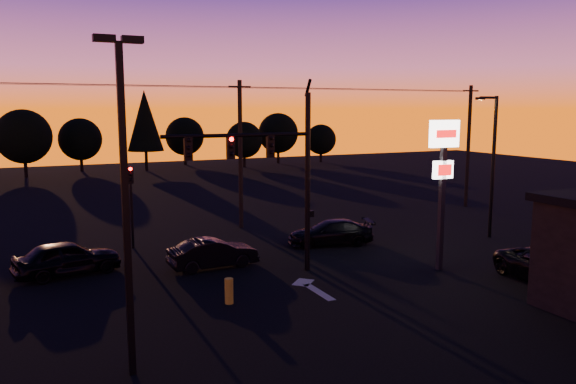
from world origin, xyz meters
The scene contains 22 objects.
ground centered at (0.00, 0.00, 0.00)m, with size 120.00×120.00×0.00m, color black.
lane_arrow centered at (0.50, 1.67, 0.01)m, with size 1.20×3.10×0.01m.
traffic_signal_mast centered at (-0.10, 3.99, 4.94)m, with size 6.79×0.52×8.58m.
secondary_signal centered at (-5.00, 11.49, 2.86)m, with size 0.30×0.31×4.35m.
parking_lot_light centered at (-7.50, -3.00, 5.27)m, with size 1.25×0.30×9.14m.
pylon_sign centered at (7.00, 1.50, 4.91)m, with size 1.50×0.28×6.80m.
streetlight centered at (13.91, 5.50, 4.42)m, with size 1.55×0.35×8.00m.
utility_pole_1 centered at (2.00, 14.00, 4.59)m, with size 1.40×0.26×9.00m.
utility_pole_2 centered at (20.00, 14.00, 4.59)m, with size 1.40×0.26×9.00m.
power_wires centered at (2.00, 14.00, 8.57)m, with size 36.00×1.22×0.07m.
bollard centered at (-3.20, 1.26, 0.49)m, with size 0.33×0.33×0.98m, color gold.
tree_2 centered at (-10.00, 48.00, 4.37)m, with size 5.77×5.78×7.26m.
tree_3 centered at (-4.00, 52.00, 3.75)m, with size 4.95×4.95×6.22m.
tree_4 centered at (3.00, 49.00, 5.93)m, with size 4.18×4.18×9.50m.
tree_5 centered at (9.00, 54.00, 3.75)m, with size 4.95×4.95×6.22m.
tree_6 centered at (15.00, 48.00, 3.43)m, with size 4.54×4.54×5.71m.
tree_7 centered at (21.00, 51.00, 4.06)m, with size 5.36×5.36×6.74m.
tree_8 centered at (27.00, 50.00, 3.12)m, with size 4.12×4.12×5.19m.
car_left centered at (-8.46, 7.80, 0.77)m, with size 1.82×4.53×1.54m, color black.
car_mid centered at (-2.26, 6.21, 0.68)m, with size 1.44×4.12×1.36m, color black.
car_right centered at (4.85, 7.80, 0.67)m, with size 1.87×4.60×1.34m, color black.
suv_parked centered at (9.83, -2.25, 0.72)m, with size 2.38×5.15×1.43m, color black.
Camera 1 is at (-9.79, -18.12, 7.29)m, focal length 35.00 mm.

